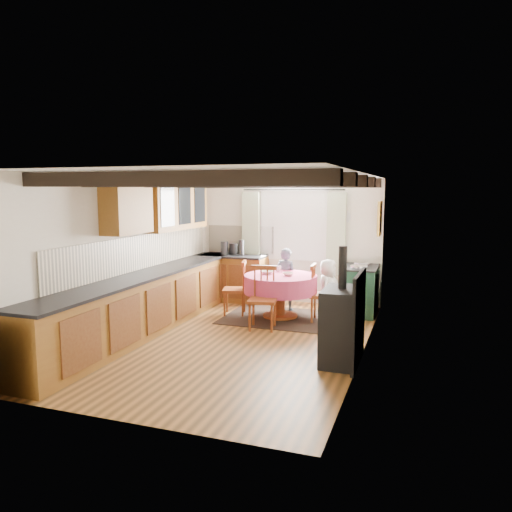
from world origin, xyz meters
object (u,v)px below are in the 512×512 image
at_px(dining_table, 280,297).
at_px(aga_range, 360,290).
at_px(child_right, 328,290).
at_px(cast_iron_stove, 342,305).
at_px(chair_left, 235,288).
at_px(cup, 278,269).
at_px(chair_right, 323,293).
at_px(child_far, 286,279).
at_px(chair_near, 262,298).

bearing_deg(dining_table, aga_range, 31.78).
bearing_deg(child_right, dining_table, 105.64).
bearing_deg(aga_range, cast_iron_stove, -87.61).
distance_m(dining_table, chair_left, 0.84).
bearing_deg(cup, dining_table, -67.05).
distance_m(chair_left, chair_right, 1.57).
relative_size(dining_table, child_far, 1.09).
relative_size(chair_left, chair_right, 1.00).
bearing_deg(cup, chair_near, -86.32).
height_order(child_far, cup, child_far).
bearing_deg(chair_left, child_far, 114.75).
xyz_separation_m(chair_near, chair_left, (-0.76, 0.71, -0.02)).
relative_size(chair_near, chair_right, 1.04).
distance_m(chair_left, child_right, 1.63).
distance_m(dining_table, child_right, 0.81).
relative_size(child_far, child_right, 1.11).
xyz_separation_m(dining_table, chair_left, (-0.83, -0.03, 0.11)).
relative_size(aga_range, cup, 8.95).
bearing_deg(dining_table, chair_right, 1.33).
xyz_separation_m(chair_right, child_right, (0.05, 0.15, 0.04)).
bearing_deg(chair_near, dining_table, 74.86).
bearing_deg(child_far, child_right, 166.24).
bearing_deg(cup, chair_left, -151.03).
xyz_separation_m(aga_range, cup, (-1.39, -0.42, 0.37)).
bearing_deg(aga_range, cup, -163.13).
bearing_deg(chair_right, aga_range, -37.70).
bearing_deg(cup, child_far, 73.47).
bearing_deg(chair_right, child_far, 50.24).
xyz_separation_m(dining_table, chair_near, (-0.08, -0.74, 0.13)).
distance_m(aga_range, child_far, 1.33).
distance_m(child_far, cup, 0.35).
relative_size(child_right, cup, 9.85).
height_order(chair_near, aga_range, chair_near).
bearing_deg(child_far, chair_right, 157.39).
height_order(dining_table, child_right, child_right).
distance_m(dining_table, cast_iron_stove, 2.33).
bearing_deg(child_right, chair_near, 140.25).
bearing_deg(child_far, dining_table, 110.16).
relative_size(child_far, cup, 10.89).
bearing_deg(cast_iron_stove, dining_table, 125.93).
bearing_deg(chair_near, child_far, 80.57).
height_order(chair_near, chair_right, chair_near).
bearing_deg(chair_left, chair_right, 76.70).
bearing_deg(child_right, chair_left, 100.67).
bearing_deg(cast_iron_stove, child_far, 119.97).
height_order(chair_near, child_far, child_far).
bearing_deg(child_far, cast_iron_stove, 133.35).
bearing_deg(cast_iron_stove, aga_range, 92.39).
height_order(chair_right, child_right, child_right).
xyz_separation_m(chair_near, child_far, (0.01, 1.35, 0.07)).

